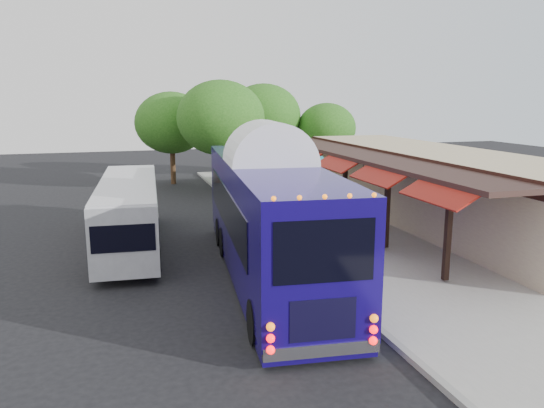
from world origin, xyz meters
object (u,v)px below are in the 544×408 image
object	(u,v)px
ped_c	(372,228)
sign_board	(328,222)
city_bus	(129,211)
ped_d	(272,176)
ped_a	(294,215)
coach_bus	(269,212)
ped_b	(296,207)

from	to	relation	value
ped_c	sign_board	bearing A→B (deg)	-105.66
city_bus	ped_d	world-z (taller)	city_bus
city_bus	ped_c	size ratio (longest dim) A/B	5.77
ped_c	ped_d	distance (m)	13.97
ped_a	ped_c	size ratio (longest dim) A/B	0.85
coach_bus	ped_a	size ratio (longest dim) A/B	8.80
ped_b	ped_c	size ratio (longest dim) A/B	1.01
sign_board	ped_b	bearing A→B (deg)	110.33
coach_bus	ped_b	bearing A→B (deg)	68.62
ped_c	ped_d	world-z (taller)	ped_d
coach_bus	ped_b	distance (m)	6.78
coach_bus	sign_board	size ratio (longest dim) A/B	13.35
ped_b	coach_bus	bearing A→B (deg)	46.32
coach_bus	ped_a	distance (m)	5.90
sign_board	ped_a	bearing A→B (deg)	129.99
coach_bus	ped_b	world-z (taller)	coach_bus
city_bus	ped_c	world-z (taller)	city_bus
coach_bus	ped_c	xyz separation A→B (m)	(4.62, 1.38, -1.22)
ped_a	ped_b	xyz separation A→B (m)	(0.37, 0.86, 0.14)
coach_bus	ped_d	distance (m)	16.09
coach_bus	ped_c	size ratio (longest dim) A/B	7.46
ped_a	ped_c	bearing A→B (deg)	-88.38
ped_d	sign_board	world-z (taller)	ped_d
coach_bus	city_bus	world-z (taller)	coach_bus
ped_a	ped_d	size ratio (longest dim) A/B	0.80
city_bus	ped_b	size ratio (longest dim) A/B	5.73
coach_bus	sign_board	distance (m)	5.39
city_bus	ped_b	bearing A→B (deg)	9.46
sign_board	city_bus	bearing A→B (deg)	173.47
ped_a	ped_b	bearing A→B (deg)	40.32
ped_b	ped_d	world-z (taller)	ped_d
ped_a	ped_d	xyz separation A→B (m)	(2.00, 10.27, 0.20)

